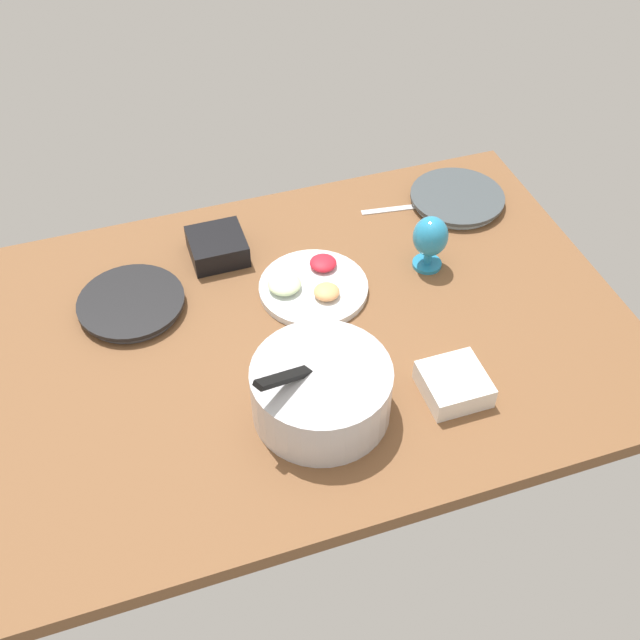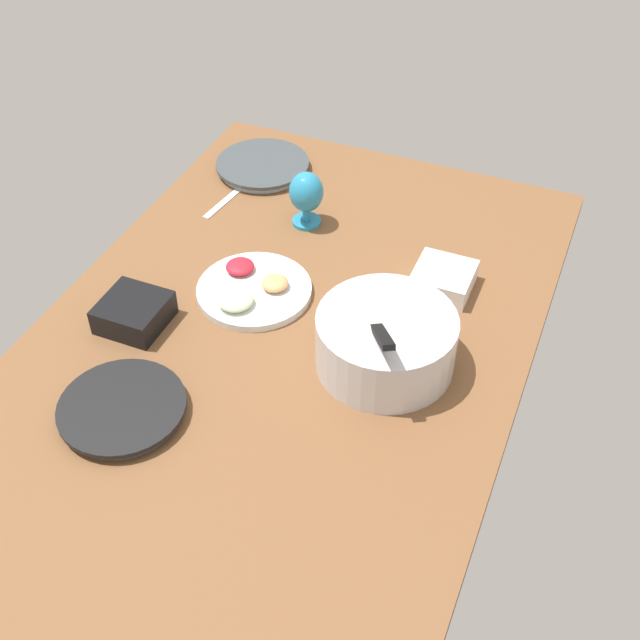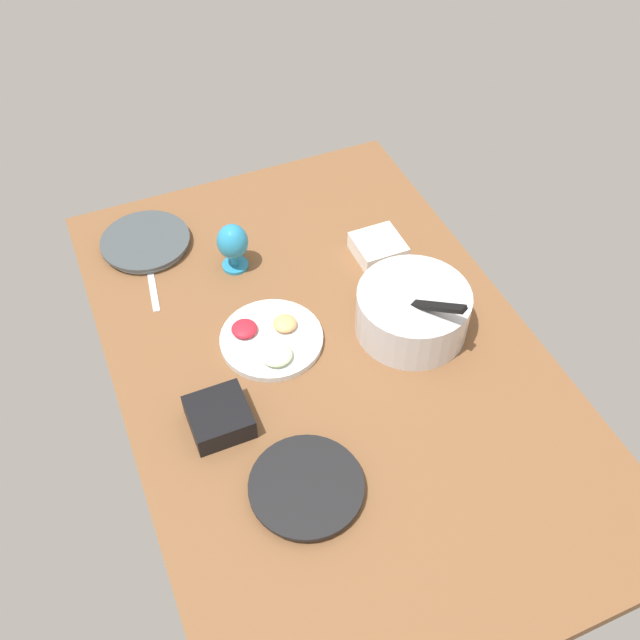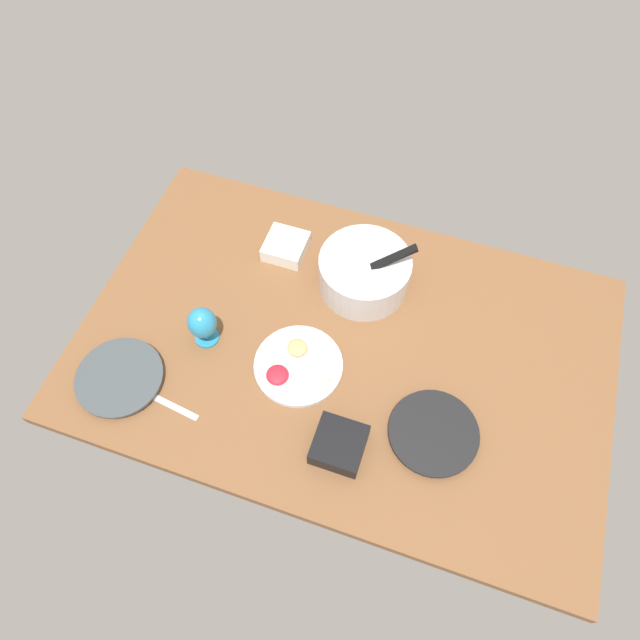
{
  "view_description": "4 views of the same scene",
  "coord_description": "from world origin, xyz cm",
  "px_view_note": "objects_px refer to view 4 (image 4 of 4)",
  "views": [
    {
      "loc": [
        30.28,
        117.12,
        129.5
      ],
      "look_at": [
        -7.57,
        2.79,
        4.78
      ],
      "focal_mm": 43.24,
      "sensor_mm": 36.0,
      "label": 1
    },
    {
      "loc": [
        114.73,
        57.18,
        122.55
      ],
      "look_at": [
        -3.33,
        7.88,
        4.78
      ],
      "focal_mm": 45.86,
      "sensor_mm": 36.0,
      "label": 2
    },
    {
      "loc": [
        103.74,
        -46.43,
        142.55
      ],
      "look_at": [
        -8.69,
        1.12,
        4.78
      ],
      "focal_mm": 40.63,
      "sensor_mm": 36.0,
      "label": 3
    },
    {
      "loc": [
        19.4,
        -79.81,
        154.05
      ],
      "look_at": [
        -8.89,
        3.27,
        4.78
      ],
      "focal_mm": 32.09,
      "sensor_mm": 36.0,
      "label": 4
    }
  ],
  "objects_px": {
    "square_bowl_white": "(286,246)",
    "fruit_platter": "(299,366)",
    "dinner_plate_left": "(120,378)",
    "hurricane_glass_blue": "(202,324)",
    "dinner_plate_right": "(433,433)",
    "mixing_bowl": "(364,272)",
    "square_bowl_black": "(339,444)"
  },
  "relations": [
    {
      "from": "square_bowl_white",
      "to": "fruit_platter",
      "type": "bearing_deg",
      "value": -64.3
    },
    {
      "from": "dinner_plate_left",
      "to": "hurricane_glass_blue",
      "type": "height_order",
      "value": "hurricane_glass_blue"
    },
    {
      "from": "fruit_platter",
      "to": "hurricane_glass_blue",
      "type": "xyz_separation_m",
      "value": [
        -0.3,
        0.0,
        0.07
      ]
    },
    {
      "from": "square_bowl_white",
      "to": "dinner_plate_right",
      "type": "bearing_deg",
      "value": -37.51
    },
    {
      "from": "hurricane_glass_blue",
      "to": "square_bowl_white",
      "type": "relative_size",
      "value": 1.11
    },
    {
      "from": "fruit_platter",
      "to": "dinner_plate_left",
      "type": "bearing_deg",
      "value": -156.89
    },
    {
      "from": "dinner_plate_left",
      "to": "square_bowl_white",
      "type": "xyz_separation_m",
      "value": [
        0.29,
        0.6,
        0.02
      ]
    },
    {
      "from": "dinner_plate_left",
      "to": "dinner_plate_right",
      "type": "xyz_separation_m",
      "value": [
        0.91,
        0.13,
        0.0
      ]
    },
    {
      "from": "mixing_bowl",
      "to": "square_bowl_black",
      "type": "distance_m",
      "value": 0.56
    },
    {
      "from": "fruit_platter",
      "to": "square_bowl_black",
      "type": "xyz_separation_m",
      "value": [
        0.19,
        -0.2,
        0.02
      ]
    },
    {
      "from": "hurricane_glass_blue",
      "to": "square_bowl_white",
      "type": "distance_m",
      "value": 0.41
    },
    {
      "from": "dinner_plate_right",
      "to": "mixing_bowl",
      "type": "height_order",
      "value": "mixing_bowl"
    },
    {
      "from": "dinner_plate_left",
      "to": "square_bowl_black",
      "type": "distance_m",
      "value": 0.67
    },
    {
      "from": "mixing_bowl",
      "to": "hurricane_glass_blue",
      "type": "xyz_separation_m",
      "value": [
        -0.4,
        -0.35,
        0.02
      ]
    },
    {
      "from": "dinner_plate_right",
      "to": "square_bowl_black",
      "type": "height_order",
      "value": "square_bowl_black"
    },
    {
      "from": "dinner_plate_left",
      "to": "fruit_platter",
      "type": "bearing_deg",
      "value": 23.11
    },
    {
      "from": "mixing_bowl",
      "to": "square_bowl_white",
      "type": "height_order",
      "value": "mixing_bowl"
    },
    {
      "from": "fruit_platter",
      "to": "square_bowl_white",
      "type": "height_order",
      "value": "square_bowl_white"
    },
    {
      "from": "dinner_plate_right",
      "to": "fruit_platter",
      "type": "height_order",
      "value": "fruit_platter"
    },
    {
      "from": "dinner_plate_right",
      "to": "mixing_bowl",
      "type": "distance_m",
      "value": 0.54
    },
    {
      "from": "mixing_bowl",
      "to": "fruit_platter",
      "type": "height_order",
      "value": "mixing_bowl"
    },
    {
      "from": "dinner_plate_left",
      "to": "fruit_platter",
      "type": "xyz_separation_m",
      "value": [
        0.48,
        0.21,
        0.0
      ]
    },
    {
      "from": "mixing_bowl",
      "to": "square_bowl_white",
      "type": "relative_size",
      "value": 2.22
    },
    {
      "from": "dinner_plate_left",
      "to": "hurricane_glass_blue",
      "type": "relative_size",
      "value": 1.75
    },
    {
      "from": "fruit_platter",
      "to": "hurricane_glass_blue",
      "type": "height_order",
      "value": "hurricane_glass_blue"
    },
    {
      "from": "dinner_plate_right",
      "to": "square_bowl_white",
      "type": "xyz_separation_m",
      "value": [
        -0.61,
        0.47,
        0.02
      ]
    },
    {
      "from": "dinner_plate_right",
      "to": "square_bowl_white",
      "type": "bearing_deg",
      "value": 142.49
    },
    {
      "from": "hurricane_glass_blue",
      "to": "mixing_bowl",
      "type": "bearing_deg",
      "value": 41.33
    },
    {
      "from": "fruit_platter",
      "to": "square_bowl_white",
      "type": "bearing_deg",
      "value": 115.7
    },
    {
      "from": "dinner_plate_left",
      "to": "hurricane_glass_blue",
      "type": "distance_m",
      "value": 0.29
    },
    {
      "from": "hurricane_glass_blue",
      "to": "square_bowl_black",
      "type": "relative_size",
      "value": 1.06
    },
    {
      "from": "square_bowl_white",
      "to": "dinner_plate_left",
      "type": "bearing_deg",
      "value": -116.07
    }
  ]
}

